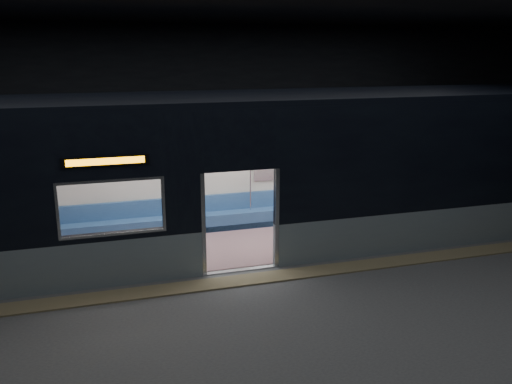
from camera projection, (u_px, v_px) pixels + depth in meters
name	position (u px, v px, depth m)	size (l,w,h in m)	color
station_floor	(256.00, 293.00, 9.84)	(24.00, 14.00, 0.01)	#47494C
station_envelope	(256.00, 88.00, 8.90)	(24.00, 14.00, 5.00)	black
tactile_strip	(248.00, 280.00, 10.35)	(22.80, 0.50, 0.03)	#8C7F59
metro_car	(222.00, 165.00, 11.72)	(18.00, 3.04, 3.35)	gray
passenger	(323.00, 192.00, 13.72)	(0.37, 0.64, 1.30)	black
handbag	(325.00, 199.00, 13.55)	(0.24, 0.20, 0.12)	black
transit_map	(273.00, 167.00, 13.49)	(0.90, 0.03, 0.59)	white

